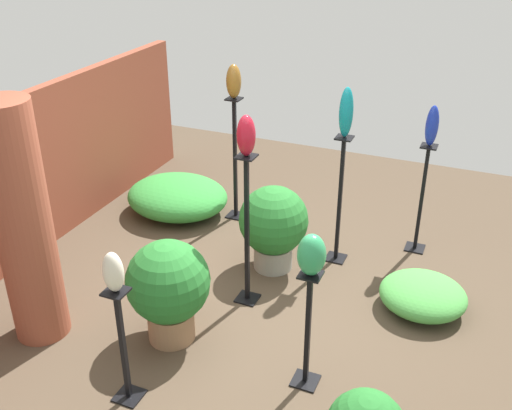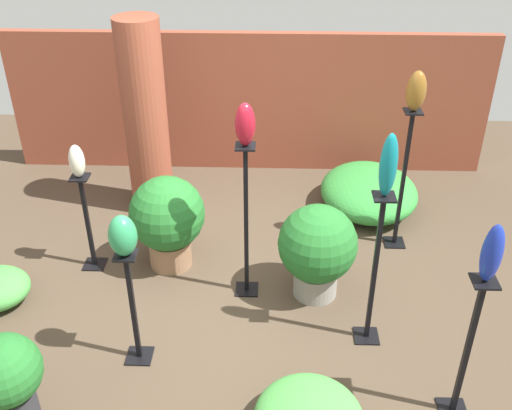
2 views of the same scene
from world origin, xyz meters
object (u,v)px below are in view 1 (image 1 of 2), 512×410
at_px(art_vase_teal, 346,112).
at_px(art_vase_jade, 312,255).
at_px(pedestal_bronze, 235,164).
at_px(potted_plant_walkway_edge, 273,224).
at_px(brick_pillar, 23,226).
at_px(pedestal_ivory, 124,351).
at_px(art_vase_ivory, 113,272).
at_px(art_vase_bronze, 234,81).
at_px(pedestal_ruby, 247,237).
at_px(pedestal_jade, 308,335).
at_px(art_vase_cobalt, 432,126).
at_px(art_vase_ruby, 246,136).
at_px(pedestal_teal, 339,206).
at_px(potted_plant_mid_right, 168,286).
at_px(pedestal_cobalt, 421,204).

bearing_deg(art_vase_teal, art_vase_jade, -171.15).
xyz_separation_m(pedestal_bronze, potted_plant_walkway_edge, (-0.84, -0.80, -0.17)).
xyz_separation_m(brick_pillar, pedestal_bronze, (2.55, -0.66, -0.37)).
relative_size(pedestal_ivory, art_vase_ivory, 3.18).
relative_size(art_vase_bronze, potted_plant_walkway_edge, 0.42).
height_order(art_vase_teal, potted_plant_walkway_edge, art_vase_teal).
distance_m(pedestal_ivory, art_vase_ivory, 0.68).
xyz_separation_m(pedestal_ruby, art_vase_ivory, (-1.47, 0.32, 0.45)).
bearing_deg(art_vase_jade, pedestal_jade, 0.00).
height_order(pedestal_bronze, potted_plant_walkway_edge, pedestal_bronze).
relative_size(brick_pillar, pedestal_jade, 2.07).
distance_m(brick_pillar, pedestal_jade, 2.38).
relative_size(pedestal_ruby, art_vase_cobalt, 3.54).
height_order(art_vase_ruby, art_vase_cobalt, art_vase_ruby).
bearing_deg(pedestal_teal, pedestal_jade, -171.15).
relative_size(pedestal_ivory, art_vase_teal, 2.01).
relative_size(pedestal_teal, art_vase_ivory, 4.43).
bearing_deg(pedestal_ivory, art_vase_jade, -60.36).
height_order(pedestal_jade, potted_plant_mid_right, pedestal_jade).
relative_size(pedestal_ruby, art_vase_bronze, 3.95).
bearing_deg(art_vase_cobalt, art_vase_ivory, 151.78).
distance_m(pedestal_jade, pedestal_bronze, 2.79).
distance_m(art_vase_bronze, potted_plant_walkway_edge, 1.61).
distance_m(art_vase_ruby, potted_plant_mid_right, 1.38).
height_order(pedestal_cobalt, art_vase_bronze, art_vase_bronze).
relative_size(brick_pillar, pedestal_teal, 1.54).
xyz_separation_m(pedestal_ivory, pedestal_jade, (0.66, -1.17, 0.02)).
bearing_deg(pedestal_ivory, art_vase_cobalt, -28.22).
bearing_deg(pedestal_jade, art_vase_teal, 8.85).
xyz_separation_m(art_vase_bronze, potted_plant_walkway_edge, (-0.84, -0.80, -1.12)).
xyz_separation_m(art_vase_ivory, art_vase_ruby, (1.47, -0.32, 0.50)).
distance_m(art_vase_ivory, art_vase_jade, 1.34).
relative_size(pedestal_ruby, potted_plant_mid_right, 1.58).
xyz_separation_m(art_vase_cobalt, potted_plant_mid_right, (-2.27, 1.66, -0.86)).
relative_size(art_vase_ivory, art_vase_bronze, 0.83).
bearing_deg(art_vase_bronze, pedestal_teal, -108.34).
relative_size(art_vase_jade, potted_plant_mid_right, 0.34).
xyz_separation_m(pedestal_ruby, art_vase_cobalt, (1.53, -1.28, 0.71)).
xyz_separation_m(pedestal_bronze, art_vase_ruby, (-1.45, -0.78, 0.96)).
bearing_deg(pedestal_ruby, potted_plant_mid_right, 153.18).
bearing_deg(art_vase_teal, potted_plant_mid_right, 151.80).
height_order(pedestal_ivory, art_vase_bronze, art_vase_bronze).
xyz_separation_m(brick_pillar, art_vase_ivory, (-0.37, -1.12, 0.09)).
bearing_deg(pedestal_jade, pedestal_ruby, 46.29).
bearing_deg(art_vase_teal, pedestal_ivory, 160.30).
relative_size(art_vase_ivory, art_vase_ruby, 0.86).
bearing_deg(pedestal_jade, pedestal_teal, 8.85).
xyz_separation_m(art_vase_ivory, art_vase_jade, (0.66, -1.17, 0.04)).
bearing_deg(pedestal_jade, pedestal_cobalt, -10.69).
height_order(pedestal_bronze, art_vase_cobalt, art_vase_cobalt).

